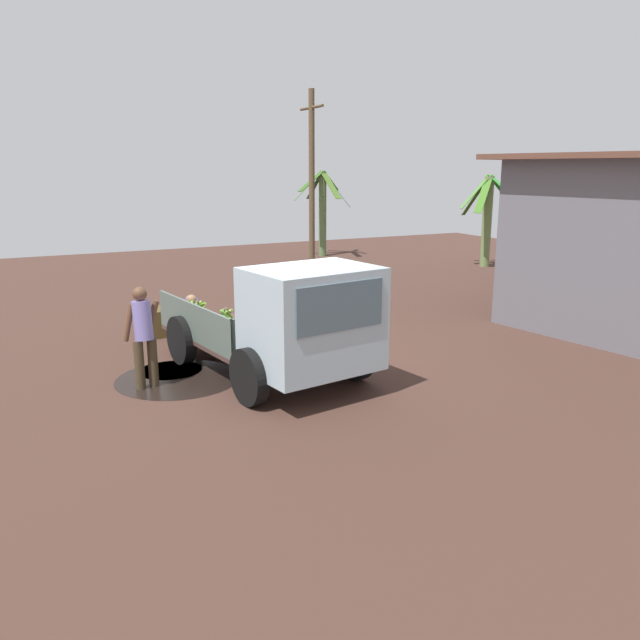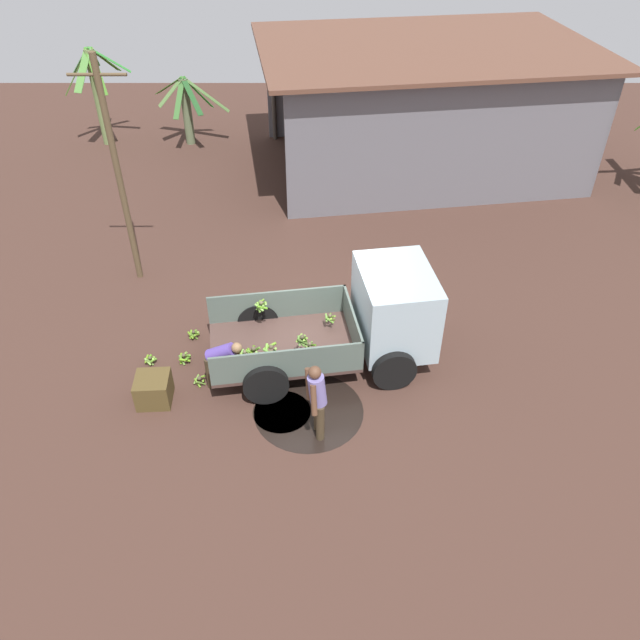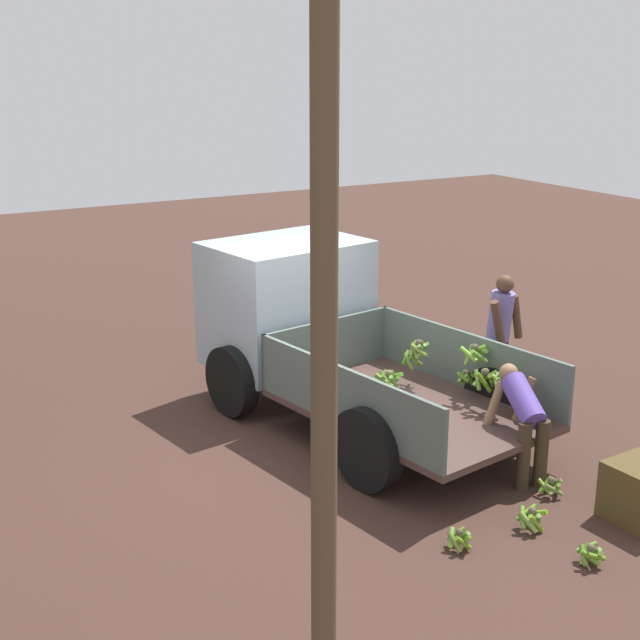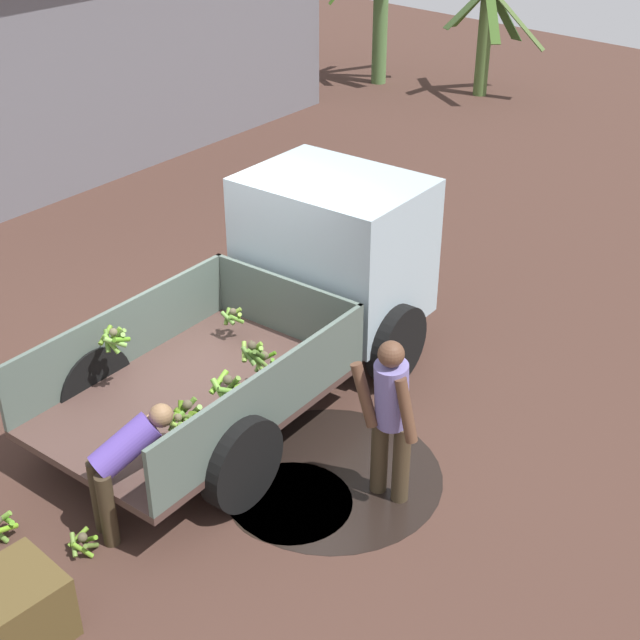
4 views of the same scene
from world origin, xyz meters
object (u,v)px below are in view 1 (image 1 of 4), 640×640
person_worker_loading (191,314)px  person_bystander_near_shed (570,282)px  banana_bunch_on_ground_1 (212,327)px  banana_bunch_on_ground_3 (201,321)px  cargo_truck (296,324)px  wooden_crate_0 (157,322)px  person_foreground_visitor (143,332)px  banana_bunch_on_ground_2 (187,336)px  banana_bunch_on_ground_0 (248,325)px  utility_pole (312,197)px

person_worker_loading → person_bystander_near_shed: (1.34, 9.08, 0.13)m
person_bystander_near_shed → banana_bunch_on_ground_1: size_ratio=5.07×
person_bystander_near_shed → banana_bunch_on_ground_3: person_bystander_near_shed is taller
cargo_truck → wooden_crate_0: (-4.39, -1.36, -0.80)m
person_foreground_visitor → person_worker_loading: 2.34m
person_bystander_near_shed → banana_bunch_on_ground_2: size_ratio=5.75×
cargo_truck → banana_bunch_on_ground_3: (-4.71, -0.29, -0.98)m
banana_bunch_on_ground_2 → banana_bunch_on_ground_1: bearing=122.8°
banana_bunch_on_ground_2 → wooden_crate_0: bearing=-151.5°
person_foreground_visitor → banana_bunch_on_ground_0: person_foreground_visitor is taller
person_bystander_near_shed → banana_bunch_on_ground_0: bearing=174.0°
utility_pole → banana_bunch_on_ground_2: 5.25m
person_worker_loading → utility_pole: bearing=136.4°
person_bystander_near_shed → banana_bunch_on_ground_0: size_ratio=5.52×
banana_bunch_on_ground_0 → banana_bunch_on_ground_1: bearing=-94.9°
person_foreground_visitor → banana_bunch_on_ground_1: 3.56m
cargo_truck → utility_pole: 6.69m
person_bystander_near_shed → banana_bunch_on_ground_1: 8.73m
person_foreground_visitor → banana_bunch_on_ground_2: 2.87m
banana_bunch_on_ground_1 → wooden_crate_0: 1.19m
banana_bunch_on_ground_2 → person_foreground_visitor: bearing=-28.8°
person_bystander_near_shed → utility_pole: bearing=152.4°
utility_pole → banana_bunch_on_ground_3: 4.41m
person_worker_loading → banana_bunch_on_ground_0: bearing=132.5°
person_bystander_near_shed → wooden_crate_0: 9.90m
utility_pole → banana_bunch_on_ground_0: 4.08m
cargo_truck → banana_bunch_on_ground_0: 4.08m
banana_bunch_on_ground_0 → person_worker_loading: bearing=-60.3°
person_worker_loading → banana_bunch_on_ground_3: size_ratio=4.40×
person_worker_loading → banana_bunch_on_ground_3: person_worker_loading is taller
banana_bunch_on_ground_1 → banana_bunch_on_ground_2: 0.79m
banana_bunch_on_ground_2 → banana_bunch_on_ground_3: banana_bunch_on_ground_2 is taller
utility_pole → person_bystander_near_shed: size_ratio=3.57×
cargo_truck → banana_bunch_on_ground_1: bearing=174.7°
person_foreground_visitor → wooden_crate_0: bearing=-25.7°
banana_bunch_on_ground_2 → wooden_crate_0: 0.95m
person_worker_loading → banana_bunch_on_ground_1: bearing=156.5°
person_worker_loading → banana_bunch_on_ground_2: person_worker_loading is taller
person_bystander_near_shed → person_foreground_visitor: bearing=-166.6°
cargo_truck → person_worker_loading: bearing=-172.1°
person_worker_loading → wooden_crate_0: person_worker_loading is taller
utility_pole → cargo_truck: bearing=-28.1°
person_foreground_visitor → person_bystander_near_shed: size_ratio=1.11×
cargo_truck → person_bystander_near_shed: cargo_truck is taller
person_foreground_visitor → person_worker_loading: bearing=-44.9°
cargo_truck → banana_bunch_on_ground_2: bearing=-174.5°
cargo_truck → person_bystander_near_shed: bearing=93.1°
person_foreground_visitor → banana_bunch_on_ground_3: bearing=-39.2°
cargo_truck → person_bystander_near_shed: 8.34m
banana_bunch_on_ground_3 → utility_pole: bearing=106.4°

